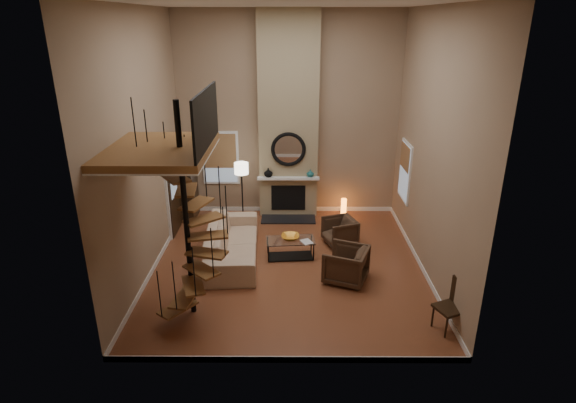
{
  "coord_description": "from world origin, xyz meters",
  "views": [
    {
      "loc": [
        0.04,
        -9.42,
        5.24
      ],
      "look_at": [
        0.0,
        0.4,
        1.4
      ],
      "focal_mm": 29.29,
      "sensor_mm": 36.0,
      "label": 1
    }
  ],
  "objects_px": {
    "sofa": "(232,242)",
    "accent_lamp": "(344,208)",
    "coffee_table": "(290,246)",
    "side_chair": "(454,303)",
    "floor_lamp": "(242,173)",
    "armchair_far": "(349,265)",
    "hutch": "(187,185)",
    "armchair_near": "(342,231)"
  },
  "relations": [
    {
      "from": "floor_lamp",
      "to": "accent_lamp",
      "type": "height_order",
      "value": "floor_lamp"
    },
    {
      "from": "coffee_table",
      "to": "floor_lamp",
      "type": "xyz_separation_m",
      "value": [
        -1.29,
        2.03,
        1.13
      ]
    },
    {
      "from": "hutch",
      "to": "side_chair",
      "type": "bearing_deg",
      "value": -41.55
    },
    {
      "from": "hutch",
      "to": "armchair_far",
      "type": "height_order",
      "value": "hutch"
    },
    {
      "from": "armchair_far",
      "to": "accent_lamp",
      "type": "height_order",
      "value": "armchair_far"
    },
    {
      "from": "armchair_near",
      "to": "armchair_far",
      "type": "height_order",
      "value": "armchair_far"
    },
    {
      "from": "armchair_near",
      "to": "coffee_table",
      "type": "distance_m",
      "value": 1.46
    },
    {
      "from": "sofa",
      "to": "armchair_far",
      "type": "height_order",
      "value": "sofa"
    },
    {
      "from": "floor_lamp",
      "to": "side_chair",
      "type": "bearing_deg",
      "value": -48.42
    },
    {
      "from": "coffee_table",
      "to": "accent_lamp",
      "type": "relative_size",
      "value": 2.13
    },
    {
      "from": "armchair_near",
      "to": "floor_lamp",
      "type": "xyz_separation_m",
      "value": [
        -2.57,
        1.33,
        1.06
      ]
    },
    {
      "from": "armchair_far",
      "to": "side_chair",
      "type": "distance_m",
      "value": 2.35
    },
    {
      "from": "armchair_far",
      "to": "sofa",
      "type": "bearing_deg",
      "value": -90.24
    },
    {
      "from": "coffee_table",
      "to": "floor_lamp",
      "type": "distance_m",
      "value": 2.66
    },
    {
      "from": "armchair_near",
      "to": "side_chair",
      "type": "distance_m",
      "value": 3.76
    },
    {
      "from": "armchair_far",
      "to": "floor_lamp",
      "type": "height_order",
      "value": "floor_lamp"
    },
    {
      "from": "hutch",
      "to": "floor_lamp",
      "type": "xyz_separation_m",
      "value": [
        1.55,
        -0.36,
        0.46
      ]
    },
    {
      "from": "hutch",
      "to": "floor_lamp",
      "type": "distance_m",
      "value": 1.65
    },
    {
      "from": "coffee_table",
      "to": "accent_lamp",
      "type": "bearing_deg",
      "value": 58.46
    },
    {
      "from": "armchair_near",
      "to": "accent_lamp",
      "type": "bearing_deg",
      "value": 153.56
    },
    {
      "from": "sofa",
      "to": "side_chair",
      "type": "xyz_separation_m",
      "value": [
        4.26,
        -2.71,
        0.13
      ]
    },
    {
      "from": "coffee_table",
      "to": "accent_lamp",
      "type": "height_order",
      "value": "accent_lamp"
    },
    {
      "from": "armchair_far",
      "to": "side_chair",
      "type": "xyz_separation_m",
      "value": [
        1.64,
        -1.67,
        0.17
      ]
    },
    {
      "from": "accent_lamp",
      "to": "side_chair",
      "type": "height_order",
      "value": "side_chair"
    },
    {
      "from": "armchair_far",
      "to": "armchair_near",
      "type": "bearing_deg",
      "value": -159.31
    },
    {
      "from": "hutch",
      "to": "coffee_table",
      "type": "distance_m",
      "value": 3.77
    },
    {
      "from": "armchair_near",
      "to": "side_chair",
      "type": "xyz_separation_m",
      "value": [
        1.62,
        -3.4,
        0.17
      ]
    },
    {
      "from": "hutch",
      "to": "side_chair",
      "type": "height_order",
      "value": "hutch"
    },
    {
      "from": "floor_lamp",
      "to": "sofa",
      "type": "bearing_deg",
      "value": -91.92
    },
    {
      "from": "hutch",
      "to": "sofa",
      "type": "distance_m",
      "value": 2.85
    },
    {
      "from": "armchair_near",
      "to": "coffee_table",
      "type": "bearing_deg",
      "value": -80.55
    },
    {
      "from": "side_chair",
      "to": "floor_lamp",
      "type": "bearing_deg",
      "value": 131.58
    },
    {
      "from": "hutch",
      "to": "floor_lamp",
      "type": "bearing_deg",
      "value": -13.14
    },
    {
      "from": "sofa",
      "to": "armchair_far",
      "type": "relative_size",
      "value": 3.3
    },
    {
      "from": "armchair_far",
      "to": "coffee_table",
      "type": "distance_m",
      "value": 1.63
    },
    {
      "from": "armchair_near",
      "to": "coffee_table",
      "type": "relative_size",
      "value": 0.63
    },
    {
      "from": "hutch",
      "to": "accent_lamp",
      "type": "distance_m",
      "value": 4.4
    },
    {
      "from": "armchair_far",
      "to": "accent_lamp",
      "type": "bearing_deg",
      "value": -162.59
    },
    {
      "from": "hutch",
      "to": "accent_lamp",
      "type": "bearing_deg",
      "value": 0.87
    },
    {
      "from": "armchair_near",
      "to": "floor_lamp",
      "type": "height_order",
      "value": "floor_lamp"
    },
    {
      "from": "sofa",
      "to": "accent_lamp",
      "type": "bearing_deg",
      "value": -52.65
    },
    {
      "from": "coffee_table",
      "to": "side_chair",
      "type": "bearing_deg",
      "value": -42.97
    }
  ]
}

